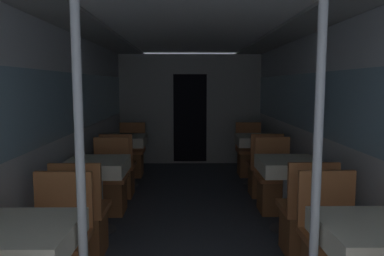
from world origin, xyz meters
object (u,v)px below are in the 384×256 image
at_px(chair_left_far_1, 109,189).
at_px(dining_table_right_2, 256,144).
at_px(chair_right_far_1, 275,189).
at_px(chair_right_far_2, 249,159).
at_px(support_pole_right_0, 317,173).
at_px(dining_table_left_0, 19,247).
at_px(chair_left_near_1, 83,226).
at_px(dining_table_right_0, 376,245).
at_px(chair_left_far_2, 131,159).
at_px(chair_right_near_1, 305,225).
at_px(chair_right_near_2, 264,176).
at_px(support_pole_left_0, 80,174).
at_px(chair_left_near_2, 119,176).
at_px(dining_table_left_2, 125,144).
at_px(dining_table_left_1, 97,172).
at_px(dining_table_right_1, 289,171).

bearing_deg(chair_left_far_1, dining_table_right_2, -148.44).
relative_size(chair_right_far_1, chair_right_far_2, 1.00).
xyz_separation_m(support_pole_right_0, dining_table_right_2, (0.35, 3.63, -0.42)).
height_order(dining_table_left_0, chair_left_near_1, chair_left_near_1).
distance_m(chair_left_near_1, dining_table_right_0, 2.37).
bearing_deg(chair_left_far_2, chair_right_near_1, 123.75).
bearing_deg(chair_right_near_1, chair_right_near_2, 90.00).
xyz_separation_m(support_pole_left_0, chair_left_near_2, (-0.35, 3.04, -0.78)).
bearing_deg(dining_table_left_2, chair_left_near_2, -90.00).
bearing_deg(chair_left_far_2, dining_table_left_0, 90.00).
relative_size(dining_table_left_0, chair_left_far_2, 0.86).
bearing_deg(chair_left_far_2, chair_left_far_1, 90.00).
bearing_deg(chair_right_near_2, dining_table_left_1, -148.44).
xyz_separation_m(dining_table_left_1, chair_right_near_2, (2.00, 1.23, -0.36)).
relative_size(chair_left_far_1, dining_table_right_0, 1.16).
xyz_separation_m(dining_table_right_0, chair_right_far_2, (0.00, 4.22, -0.36)).
distance_m(chair_left_far_2, dining_table_right_0, 4.68).
relative_size(chair_left_far_1, chair_right_near_1, 1.00).
height_order(dining_table_left_1, chair_right_near_2, chair_right_near_2).
height_order(dining_table_left_1, chair_right_far_2, chair_right_far_2).
bearing_deg(dining_table_right_0, chair_left_near_2, 123.29).
bearing_deg(dining_table_right_2, dining_table_left_1, -137.74).
distance_m(chair_left_far_1, dining_table_right_2, 2.37).
bearing_deg(dining_table_left_2, chair_left_far_1, -90.00).
distance_m(chair_left_near_1, support_pole_right_0, 2.19).
height_order(dining_table_right_0, chair_right_far_1, chair_right_far_1).
distance_m(chair_left_far_1, support_pole_right_0, 3.01).
bearing_deg(chair_left_near_1, support_pole_right_0, -36.73).
bearing_deg(chair_right_near_1, support_pole_right_0, -106.04).
relative_size(dining_table_right_2, chair_right_far_2, 0.86).
relative_size(chair_left_near_2, dining_table_right_1, 1.16).
bearing_deg(chair_right_far_1, dining_table_right_1, 90.00).
bearing_deg(chair_left_near_2, chair_left_near_1, -90.00).
height_order(dining_table_left_1, chair_left_near_2, chair_left_near_2).
distance_m(chair_left_far_1, chair_left_far_2, 1.81).
xyz_separation_m(dining_table_left_0, dining_table_right_1, (2.00, 1.81, 0.00)).
xyz_separation_m(dining_table_left_1, support_pole_right_0, (1.64, -1.81, 0.42)).
distance_m(chair_right_far_1, dining_table_right_2, 1.28).
bearing_deg(dining_table_right_2, support_pole_left_0, -114.38).
distance_m(dining_table_right_0, dining_table_right_1, 1.81).
relative_size(dining_table_left_0, dining_table_right_1, 1.00).
bearing_deg(dining_table_right_0, support_pole_left_0, 180.00).
bearing_deg(chair_right_far_2, dining_table_left_1, 50.26).
distance_m(dining_table_left_1, chair_right_near_1, 2.11).
distance_m(dining_table_right_0, support_pole_right_0, 0.55).
bearing_deg(chair_right_near_2, support_pole_right_0, -96.61).
distance_m(support_pole_left_0, chair_left_far_1, 2.55).
relative_size(chair_left_near_1, support_pole_right_0, 0.42).
bearing_deg(chair_right_far_1, chair_left_near_2, -17.75).
relative_size(support_pole_left_0, dining_table_right_1, 2.77).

